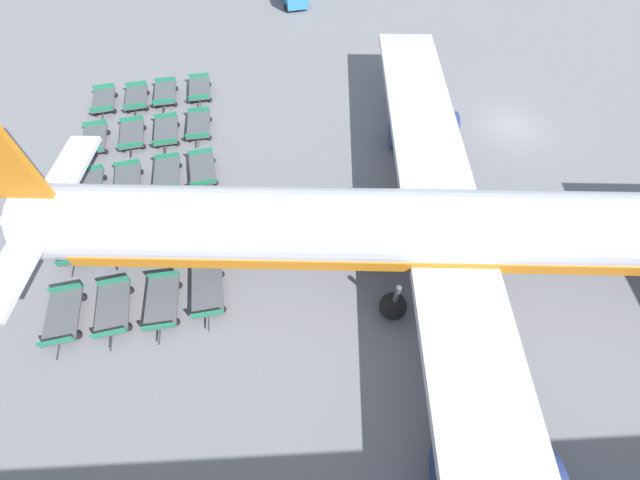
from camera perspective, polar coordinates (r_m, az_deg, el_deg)
name	(u,v)px	position (r m, az deg, el deg)	size (l,w,h in m)	color
ground_plane	(512,126)	(32.15, 26.12, 14.69)	(500.00, 500.00, 0.00)	gray
airplane	(472,231)	(19.73, 21.28, 1.18)	(38.52, 46.67, 13.88)	silver
baggage_dolly_row_near_col_a	(104,101)	(34.55, -28.92, 17.31)	(3.72, 2.10, 0.92)	#515459
baggage_dolly_row_near_col_b	(94,140)	(31.13, -29.97, 12.52)	(3.71, 2.05, 0.92)	#515459
baggage_dolly_row_near_col_c	(89,188)	(27.77, -30.58, 6.58)	(3.71, 1.97, 0.92)	#515459
baggage_dolly_row_near_col_d	(78,243)	(25.09, -31.73, -0.33)	(3.71, 1.95, 0.92)	#515459
baggage_dolly_row_near_col_e	(63,316)	(22.78, -33.26, -9.26)	(3.71, 2.02, 0.92)	#515459
baggage_dolly_row_mid_a_col_a	(137,98)	(33.80, -25.13, 18.19)	(3.71, 2.04, 0.92)	#515459
baggage_dolly_row_mid_a_col_b	(132,135)	(30.37, -25.66, 13.61)	(3.72, 2.06, 0.92)	#515459
baggage_dolly_row_mid_a_col_c	(128,182)	(27.01, -26.14, 7.61)	(3.72, 2.11, 0.92)	#515459
baggage_dolly_row_mid_a_col_d	(120,237)	(24.21, -27.07, 0.37)	(3.71, 1.99, 0.92)	#515459
baggage_dolly_row_mid_a_col_e	(113,309)	(21.79, -27.85, -8.81)	(3.71, 2.04, 0.92)	#515459
baggage_dolly_row_mid_b_col_a	(165,94)	(33.47, -21.57, 19.20)	(3.71, 1.93, 0.92)	#515459
baggage_dolly_row_mid_b_col_b	(166,131)	(29.76, -21.45, 14.48)	(3.71, 1.96, 0.92)	#515459
baggage_dolly_row_mid_b_col_c	(167,175)	(26.51, -21.37, 8.86)	(3.70, 1.92, 0.92)	#515459
baggage_dolly_row_mid_b_col_d	(166,229)	(23.55, -21.47, 1.54)	(3.70, 1.91, 0.92)	#515459
baggage_dolly_row_mid_b_col_e	(162,302)	(20.96, -21.94, -8.39)	(3.69, 1.86, 0.92)	#515459
baggage_dolly_row_far_col_a	(200,89)	(33.13, -17.09, 20.22)	(3.70, 1.92, 0.92)	#515459
baggage_dolly_row_far_col_b	(199,126)	(29.56, -17.20, 15.61)	(3.69, 1.86, 0.92)	#515459
baggage_dolly_row_far_col_c	(203,170)	(26.11, -16.69, 9.77)	(3.72, 2.05, 0.92)	#515459
baggage_dolly_row_far_col_d	(207,223)	(23.07, -16.08, 2.41)	(3.71, 2.03, 0.92)	#515459
baggage_dolly_row_far_col_e	(208,291)	(20.56, -16.02, -7.11)	(3.70, 1.93, 0.92)	#515459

